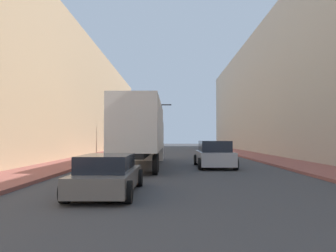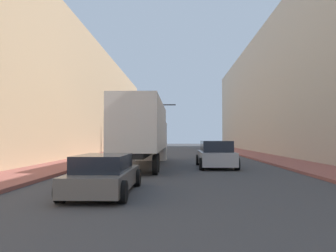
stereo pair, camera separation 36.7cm
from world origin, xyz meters
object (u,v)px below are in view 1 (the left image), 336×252
at_px(sedan_car, 108,175).
at_px(traffic_signal_gantry, 136,118).
at_px(semi_truck, 143,131).
at_px(suv_car, 214,155).

height_order(sedan_car, traffic_signal_gantry, traffic_signal_gantry).
xyz_separation_m(semi_truck, suv_car, (4.53, -1.43, -1.51)).
distance_m(suv_car, traffic_signal_gantry, 18.44).
height_order(semi_truck, suv_car, semi_truck).
bearing_deg(semi_truck, traffic_signal_gantry, 97.77).
bearing_deg(sedan_car, semi_truck, 88.80).
xyz_separation_m(semi_truck, sedan_car, (-0.23, -10.90, -1.67)).
relative_size(sedan_car, traffic_signal_gantry, 0.77).
relative_size(semi_truck, sedan_car, 2.94).
bearing_deg(sedan_car, traffic_signal_gantry, 94.08).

